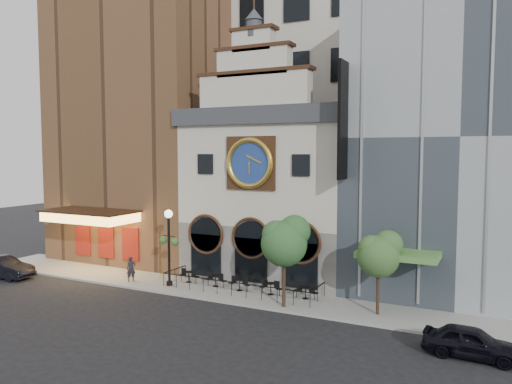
{
  "coord_description": "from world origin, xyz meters",
  "views": [
    {
      "loc": [
        15.27,
        -25.89,
        9.28
      ],
      "look_at": [
        -0.65,
        6.0,
        6.43
      ],
      "focal_mm": 35.0,
      "sensor_mm": 36.0,
      "label": 1
    }
  ],
  "objects_px": {
    "car_right": "(471,342)",
    "bistro_0": "(189,276)",
    "bistro_3": "(271,288)",
    "pedestrian": "(131,269)",
    "bistro_1": "(216,280)",
    "tree_right": "(379,253)",
    "car_left": "(2,267)",
    "bistro_4": "(306,292)",
    "tree_left": "(285,240)",
    "lamppost": "(169,239)",
    "bistro_2": "(240,284)"
  },
  "relations": [
    {
      "from": "car_right",
      "to": "bistro_0",
      "type": "bearing_deg",
      "value": 78.02
    },
    {
      "from": "bistro_3",
      "to": "pedestrian",
      "type": "bearing_deg",
      "value": -172.42
    },
    {
      "from": "bistro_1",
      "to": "tree_right",
      "type": "bearing_deg",
      "value": -4.47
    },
    {
      "from": "bistro_1",
      "to": "car_left",
      "type": "relative_size",
      "value": 0.33
    },
    {
      "from": "bistro_4",
      "to": "car_right",
      "type": "height_order",
      "value": "car_right"
    },
    {
      "from": "bistro_1",
      "to": "car_right",
      "type": "relative_size",
      "value": 0.37
    },
    {
      "from": "bistro_0",
      "to": "tree_left",
      "type": "xyz_separation_m",
      "value": [
        8.23,
        -2.08,
        3.54
      ]
    },
    {
      "from": "bistro_4",
      "to": "tree_right",
      "type": "distance_m",
      "value": 5.7
    },
    {
      "from": "pedestrian",
      "to": "tree_right",
      "type": "bearing_deg",
      "value": -50.7
    },
    {
      "from": "bistro_0",
      "to": "lamppost",
      "type": "bearing_deg",
      "value": -118.96
    },
    {
      "from": "bistro_1",
      "to": "pedestrian",
      "type": "relative_size",
      "value": 0.9
    },
    {
      "from": "bistro_0",
      "to": "car_right",
      "type": "bearing_deg",
      "value": -14.39
    },
    {
      "from": "bistro_3",
      "to": "tree_left",
      "type": "bearing_deg",
      "value": -46.47
    },
    {
      "from": "pedestrian",
      "to": "tree_right",
      "type": "height_order",
      "value": "tree_right"
    },
    {
      "from": "bistro_2",
      "to": "tree_left",
      "type": "bearing_deg",
      "value": -24.2
    },
    {
      "from": "bistro_0",
      "to": "car_right",
      "type": "distance_m",
      "value": 19.15
    },
    {
      "from": "bistro_4",
      "to": "tree_right",
      "type": "height_order",
      "value": "tree_right"
    },
    {
      "from": "bistro_1",
      "to": "bistro_2",
      "type": "bearing_deg",
      "value": -4.71
    },
    {
      "from": "tree_left",
      "to": "lamppost",
      "type": "bearing_deg",
      "value": 174.97
    },
    {
      "from": "bistro_3",
      "to": "car_left",
      "type": "distance_m",
      "value": 20.26
    },
    {
      "from": "car_left",
      "to": "lamppost",
      "type": "relative_size",
      "value": 0.92
    },
    {
      "from": "bistro_1",
      "to": "pedestrian",
      "type": "bearing_deg",
      "value": -166.46
    },
    {
      "from": "bistro_0",
      "to": "tree_right",
      "type": "distance_m",
      "value": 13.88
    },
    {
      "from": "bistro_4",
      "to": "bistro_2",
      "type": "bearing_deg",
      "value": -177.4
    },
    {
      "from": "lamppost",
      "to": "bistro_2",
      "type": "bearing_deg",
      "value": 22.4
    },
    {
      "from": "car_left",
      "to": "pedestrian",
      "type": "bearing_deg",
      "value": -79.0
    },
    {
      "from": "bistro_1",
      "to": "bistro_3",
      "type": "bearing_deg",
      "value": -1.33
    },
    {
      "from": "bistro_2",
      "to": "car_right",
      "type": "distance_m",
      "value": 15.03
    },
    {
      "from": "tree_left",
      "to": "car_left",
      "type": "bearing_deg",
      "value": -173.11
    },
    {
      "from": "car_right",
      "to": "lamppost",
      "type": "bearing_deg",
      "value": 82.2
    },
    {
      "from": "bistro_0",
      "to": "bistro_2",
      "type": "bearing_deg",
      "value": -3.67
    },
    {
      "from": "car_left",
      "to": "bistro_4",
      "type": "bearing_deg",
      "value": -85.32
    },
    {
      "from": "bistro_4",
      "to": "lamppost",
      "type": "height_order",
      "value": "lamppost"
    },
    {
      "from": "tree_right",
      "to": "bistro_4",
      "type": "bearing_deg",
      "value": 168.92
    },
    {
      "from": "bistro_4",
      "to": "tree_left",
      "type": "height_order",
      "value": "tree_left"
    },
    {
      "from": "bistro_3",
      "to": "car_left",
      "type": "relative_size",
      "value": 0.33
    },
    {
      "from": "bistro_1",
      "to": "tree_left",
      "type": "relative_size",
      "value": 0.29
    },
    {
      "from": "tree_right",
      "to": "car_left",
      "type": "bearing_deg",
      "value": -172.16
    },
    {
      "from": "bistro_4",
      "to": "lamppost",
      "type": "relative_size",
      "value": 0.3
    },
    {
      "from": "bistro_1",
      "to": "bistro_4",
      "type": "distance_m",
      "value": 6.52
    },
    {
      "from": "bistro_0",
      "to": "bistro_4",
      "type": "height_order",
      "value": "same"
    },
    {
      "from": "bistro_4",
      "to": "car_left",
      "type": "xyz_separation_m",
      "value": [
        -22.08,
        -4.62,
        0.18
      ]
    },
    {
      "from": "bistro_3",
      "to": "pedestrian",
      "type": "height_order",
      "value": "pedestrian"
    },
    {
      "from": "bistro_2",
      "to": "tree_left",
      "type": "relative_size",
      "value": 0.29
    },
    {
      "from": "bistro_1",
      "to": "car_right",
      "type": "xyz_separation_m",
      "value": [
        16.29,
        -4.65,
        0.11
      ]
    },
    {
      "from": "bistro_4",
      "to": "bistro_3",
      "type": "bearing_deg",
      "value": -176.44
    },
    {
      "from": "tree_left",
      "to": "tree_right",
      "type": "distance_m",
      "value": 5.41
    },
    {
      "from": "car_right",
      "to": "tree_right",
      "type": "distance_m",
      "value": 6.95
    },
    {
      "from": "bistro_2",
      "to": "lamppost",
      "type": "distance_m",
      "value": 5.74
    },
    {
      "from": "pedestrian",
      "to": "car_right",
      "type": "bearing_deg",
      "value": -60.74
    }
  ]
}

